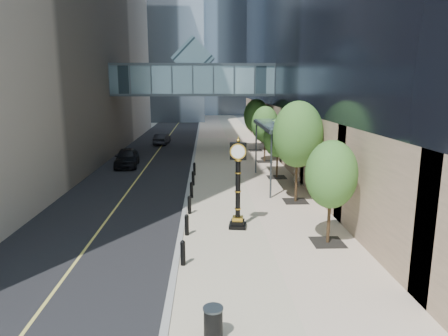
{
  "coord_description": "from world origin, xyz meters",
  "views": [
    {
      "loc": [
        -1.76,
        -13.5,
        6.88
      ],
      "look_at": [
        -0.94,
        4.78,
        3.13
      ],
      "focal_mm": 32.0,
      "sensor_mm": 36.0,
      "label": 1
    }
  ],
  "objects": [
    {
      "name": "distant_tower_c",
      "position": [
        -6.0,
        120.0,
        32.5
      ],
      "size": [
        22.0,
        22.0,
        65.0
      ],
      "primitive_type": "cube",
      "color": "#97A9BE",
      "rests_on": "ground"
    },
    {
      "name": "curb",
      "position": [
        -3.0,
        40.0,
        0.04
      ],
      "size": [
        0.25,
        180.0,
        0.07
      ],
      "primitive_type": "cube",
      "color": "gray",
      "rests_on": "ground"
    },
    {
      "name": "ground",
      "position": [
        0.0,
        0.0,
        0.0
      ],
      "size": [
        320.0,
        320.0,
        0.0
      ],
      "primitive_type": "plane",
      "color": "gray",
      "rests_on": "ground"
    },
    {
      "name": "car_far",
      "position": [
        -7.07,
        34.47,
        0.69
      ],
      "size": [
        1.78,
        4.15,
        1.33
      ],
      "primitive_type": "imported",
      "rotation": [
        0.0,
        0.0,
        3.05
      ],
      "color": "black",
      "rests_on": "road"
    },
    {
      "name": "car_near",
      "position": [
        -8.68,
        21.04,
        0.81
      ],
      "size": [
        2.22,
        4.78,
        1.58
      ],
      "primitive_type": "imported",
      "rotation": [
        0.0,
        0.0,
        0.08
      ],
      "color": "black",
      "rests_on": "road"
    },
    {
      "name": "sidewalk",
      "position": [
        1.0,
        40.0,
        0.03
      ],
      "size": [
        8.0,
        180.0,
        0.06
      ],
      "primitive_type": "cube",
      "color": "#B8AA8D",
      "rests_on": "ground"
    },
    {
      "name": "road",
      "position": [
        -7.0,
        40.0,
        0.01
      ],
      "size": [
        8.0,
        180.0,
        0.02
      ],
      "primitive_type": "cube",
      "color": "black",
      "rests_on": "ground"
    },
    {
      "name": "bollard_row",
      "position": [
        -2.7,
        9.0,
        0.51
      ],
      "size": [
        0.2,
        16.2,
        0.9
      ],
      "color": "black",
      "rests_on": "sidewalk"
    },
    {
      "name": "street_trees",
      "position": [
        3.6,
        16.52,
        3.65
      ],
      "size": [
        2.93,
        28.46,
        6.02
      ],
      "color": "black",
      "rests_on": "sidewalk"
    },
    {
      "name": "entrance_canopy",
      "position": [
        3.48,
        14.0,
        4.19
      ],
      "size": [
        3.0,
        8.0,
        4.38
      ],
      "color": "#383F44",
      "rests_on": "ground"
    },
    {
      "name": "street_clock",
      "position": [
        -0.25,
        5.12,
        1.97
      ],
      "size": [
        0.93,
        0.93,
        4.41
      ],
      "rotation": [
        0.0,
        0.0,
        -0.14
      ],
      "color": "black",
      "rests_on": "sidewalk"
    },
    {
      "name": "skywalk",
      "position": [
        -3.0,
        28.0,
        7.71
      ],
      "size": [
        17.0,
        4.2,
        5.8
      ],
      "color": "#486673",
      "rests_on": "ground"
    },
    {
      "name": "pedestrian",
      "position": [
        4.5,
        13.14,
        0.91
      ],
      "size": [
        0.73,
        0.62,
        1.7
      ],
      "primitive_type": "imported",
      "rotation": [
        0.0,
        0.0,
        3.56
      ],
      "color": "#A6A098",
      "rests_on": "sidewalk"
    },
    {
      "name": "trash_bin",
      "position": [
        -1.62,
        -3.7,
        0.51
      ],
      "size": [
        0.66,
        0.66,
        0.9
      ],
      "primitive_type": "cylinder",
      "rotation": [
        0.0,
        0.0,
        0.32
      ],
      "color": "black",
      "rests_on": "sidewalk"
    }
  ]
}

